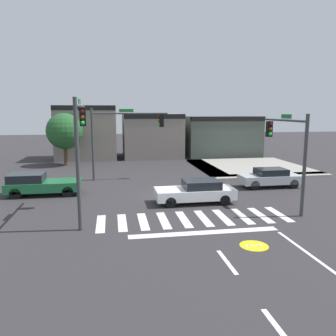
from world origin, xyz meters
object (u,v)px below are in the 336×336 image
object	(u,v)px
car_white	(196,191)
roadside_tree	(65,131)
car_silver	(270,177)
car_green	(40,184)
traffic_signal_southeast	(287,143)
traffic_signal_northwest	(123,130)
traffic_signal_southwest	(80,136)

from	to	relation	value
car_white	roadside_tree	xyz separation A→B (m)	(-9.35, 15.57, 2.70)
car_silver	car_green	bearing A→B (deg)	179.03
car_silver	car_green	xyz separation A→B (m)	(-15.65, 0.27, 0.04)
car_green	roadside_tree	size ratio (longest dim) A/B	0.89
traffic_signal_southeast	car_green	bearing A→B (deg)	70.58
traffic_signal_northwest	roadside_tree	bearing A→B (deg)	124.38
car_white	car_green	bearing A→B (deg)	-20.09
car_green	roadside_tree	world-z (taller)	roadside_tree
car_green	traffic_signal_southwest	bearing A→B (deg)	-60.17
traffic_signal_southwest	car_green	distance (m)	7.15
traffic_signal_northwest	car_silver	xyz separation A→B (m)	(10.10, -4.42, -3.22)
traffic_signal_southwest	roadside_tree	size ratio (longest dim) A/B	1.15
traffic_signal_southwest	roadside_tree	bearing A→B (deg)	9.75
traffic_signal_southwest	roadside_tree	distance (m)	17.83
traffic_signal_southeast	roadside_tree	size ratio (longest dim) A/B	1.01
car_white	traffic_signal_northwest	bearing A→B (deg)	-62.84
traffic_signal_northwest	traffic_signal_southwest	bearing A→B (deg)	-104.19
car_silver	traffic_signal_northwest	bearing A→B (deg)	156.34
traffic_signal_northwest	car_green	world-z (taller)	traffic_signal_northwest
car_silver	car_white	bearing A→B (deg)	-152.70
traffic_signal_southwest	car_green	world-z (taller)	traffic_signal_southwest
car_green	roadside_tree	distance (m)	12.40
traffic_signal_southwest	car_white	size ratio (longest dim) A/B	1.29
traffic_signal_southwest	car_white	xyz separation A→B (m)	(6.34, 1.98, -3.47)
traffic_signal_southwest	roadside_tree	xyz separation A→B (m)	(-3.02, 17.56, -0.77)
traffic_signal_southeast	traffic_signal_northwest	bearing A→B (deg)	43.33
traffic_signal_southeast	roadside_tree	distance (m)	22.17
traffic_signal_southwest	traffic_signal_northwest	xyz separation A→B (m)	(2.43, 9.60, -0.24)
car_white	car_green	world-z (taller)	car_green
traffic_signal_northwest	car_green	distance (m)	7.63
traffic_signal_northwest	traffic_signal_southeast	bearing A→B (deg)	-46.67
traffic_signal_northwest	car_silver	world-z (taller)	traffic_signal_northwest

